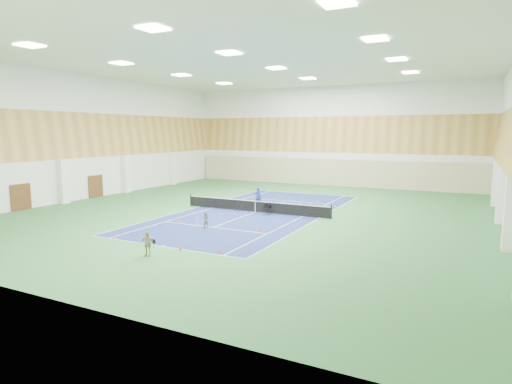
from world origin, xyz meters
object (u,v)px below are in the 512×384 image
Objects in this scene: child_apron at (147,244)px; ball_cart at (267,210)px; tennis_net at (255,205)px; coach at (258,197)px; child_court at (206,220)px.

ball_cart is at bearing 70.07° from child_apron.
child_apron is (0.57, -13.71, 0.12)m from tennis_net.
tennis_net is 7.81× the size of coach.
ball_cart is (0.82, 13.11, -0.26)m from child_apron.
child_apron reaches higher than child_court.
child_apron is at bearing -87.63° from tennis_net.
ball_cart is at bearing 125.74° from coach.
tennis_net is 6.75m from child_court.
child_apron reaches higher than ball_cart.
tennis_net is at bearing 158.19° from ball_cart.
child_apron is at bearing -92.00° from ball_cart.
tennis_net is 1.52m from ball_cart.
tennis_net is 11.71× the size of child_court.
coach reaches higher than ball_cart.
child_court is at bearing 81.20° from child_apron.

